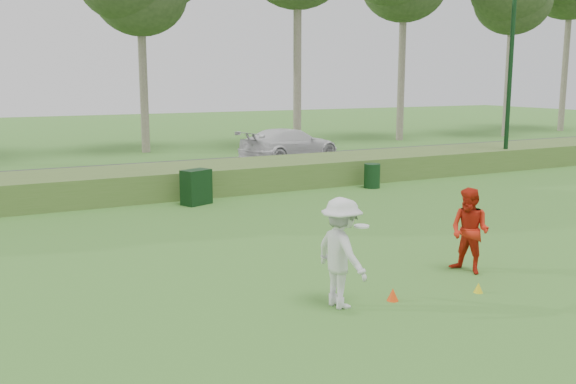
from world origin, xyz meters
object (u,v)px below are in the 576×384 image
utility_cabinet (196,187)px  trash_bin (372,176)px  car_right (290,144)px  player_white (341,253)px  cone_yellow (478,288)px  lamp_post (512,36)px  cone_orange (393,294)px  player_red (470,231)px

utility_cabinet → trash_bin: 6.63m
trash_bin → car_right: car_right is taller
player_white → cone_yellow: (2.64, -0.55, -0.87)m
lamp_post → player_white: size_ratio=4.26×
cone_orange → car_right: car_right is taller
lamp_post → cone_orange: 18.75m
player_white → car_right: bearing=-29.0°
lamp_post → trash_bin: lamp_post is taller
lamp_post → cone_orange: (-14.03, -11.17, -5.48)m
cone_yellow → utility_cabinet: size_ratio=0.17×
player_red → car_right: bearing=147.7°
cone_yellow → car_right: size_ratio=0.04×
cone_orange → car_right: bearing=68.3°
cone_yellow → car_right: 19.02m
cone_yellow → utility_cabinet: (-1.90, 10.33, 0.45)m
utility_cabinet → cone_yellow: bearing=-102.3°
utility_cabinet → player_red: bearing=-97.0°
car_right → utility_cabinet: bearing=122.6°
player_red → cone_yellow: size_ratio=9.14×
cone_yellow → cone_orange: bearing=167.6°
cone_yellow → trash_bin: trash_bin is taller
player_white → player_red: (3.35, 0.50, -0.09)m
car_right → lamp_post: bearing=-148.4°
cone_orange → utility_cabinet: bearing=91.3°
cone_yellow → utility_cabinet: bearing=100.4°
cone_yellow → lamp_post: bearing=43.0°
cone_yellow → trash_bin: bearing=65.5°
player_red → player_white: bearing=-98.4°
utility_cabinet → lamp_post: bearing=-17.9°
player_red → cone_orange: bearing=-90.8°
lamp_post → player_white: 19.17m
cone_orange → lamp_post: bearing=38.5°
player_red → cone_orange: (-2.38, -0.69, -0.76)m
player_white → player_red: player_white is taller
player_red → car_right: 17.80m
player_red → cone_yellow: bearing=-51.0°
lamp_post → trash_bin: (-7.64, -1.16, -5.16)m
lamp_post → car_right: (-6.93, 6.68, -4.78)m
lamp_post → player_white: bearing=-143.8°
player_white → player_red: size_ratio=1.10×
player_red → lamp_post: bearing=115.1°
cone_orange → car_right: 19.22m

